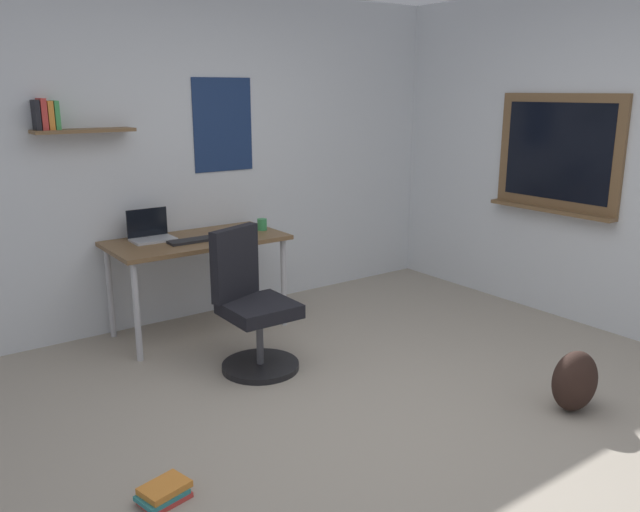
{
  "coord_description": "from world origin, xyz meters",
  "views": [
    {
      "loc": [
        -2.16,
        -2.32,
        1.82
      ],
      "look_at": [
        0.04,
        0.71,
        0.85
      ],
      "focal_mm": 35.91,
      "sensor_mm": 36.0,
      "label": 1
    }
  ],
  "objects_px": {
    "computer_mouse": "(227,235)",
    "backpack": "(575,381)",
    "keyboard": "(193,240)",
    "coffee_mug": "(262,224)",
    "laptop": "(151,233)",
    "office_chair": "(252,310)",
    "book_stack_on_floor": "(164,493)",
    "desk": "(197,248)"
  },
  "relations": [
    {
      "from": "desk",
      "to": "keyboard",
      "type": "xyz_separation_m",
      "value": [
        -0.07,
        -0.08,
        0.09
      ]
    },
    {
      "from": "laptop",
      "to": "backpack",
      "type": "relative_size",
      "value": 0.85
    },
    {
      "from": "desk",
      "to": "office_chair",
      "type": "distance_m",
      "value": 0.87
    },
    {
      "from": "office_chair",
      "to": "laptop",
      "type": "bearing_deg",
      "value": 106.09
    },
    {
      "from": "office_chair",
      "to": "keyboard",
      "type": "relative_size",
      "value": 2.57
    },
    {
      "from": "computer_mouse",
      "to": "book_stack_on_floor",
      "type": "relative_size",
      "value": 0.41
    },
    {
      "from": "office_chair",
      "to": "backpack",
      "type": "bearing_deg",
      "value": -53.12
    },
    {
      "from": "desk",
      "to": "office_chair",
      "type": "height_order",
      "value": "office_chair"
    },
    {
      "from": "coffee_mug",
      "to": "backpack",
      "type": "bearing_deg",
      "value": -74.89
    },
    {
      "from": "book_stack_on_floor",
      "to": "desk",
      "type": "bearing_deg",
      "value": 59.91
    },
    {
      "from": "office_chair",
      "to": "coffee_mug",
      "type": "distance_m",
      "value": 1.05
    },
    {
      "from": "office_chair",
      "to": "coffee_mug",
      "type": "xyz_separation_m",
      "value": [
        0.57,
        0.8,
        0.38
      ]
    },
    {
      "from": "office_chair",
      "to": "laptop",
      "type": "height_order",
      "value": "laptop"
    },
    {
      "from": "laptop",
      "to": "coffee_mug",
      "type": "bearing_deg",
      "value": -12.73
    },
    {
      "from": "keyboard",
      "to": "backpack",
      "type": "distance_m",
      "value": 2.75
    },
    {
      "from": "desk",
      "to": "office_chair",
      "type": "bearing_deg",
      "value": -90.69
    },
    {
      "from": "computer_mouse",
      "to": "backpack",
      "type": "bearing_deg",
      "value": -67.24
    },
    {
      "from": "keyboard",
      "to": "book_stack_on_floor",
      "type": "bearing_deg",
      "value": -119.68
    },
    {
      "from": "office_chair",
      "to": "coffee_mug",
      "type": "bearing_deg",
      "value": 54.61
    },
    {
      "from": "laptop",
      "to": "book_stack_on_floor",
      "type": "bearing_deg",
      "value": -111.23
    },
    {
      "from": "keyboard",
      "to": "office_chair",
      "type": "bearing_deg",
      "value": -85.74
    },
    {
      "from": "keyboard",
      "to": "book_stack_on_floor",
      "type": "relative_size",
      "value": 1.45
    },
    {
      "from": "computer_mouse",
      "to": "backpack",
      "type": "xyz_separation_m",
      "value": [
        0.99,
        -2.37,
        -0.57
      ]
    },
    {
      "from": "coffee_mug",
      "to": "book_stack_on_floor",
      "type": "distance_m",
      "value": 2.57
    },
    {
      "from": "keyboard",
      "to": "book_stack_on_floor",
      "type": "xyz_separation_m",
      "value": [
        -1.02,
        -1.78,
        -0.71
      ]
    },
    {
      "from": "coffee_mug",
      "to": "computer_mouse",
      "type": "bearing_deg",
      "value": -171.65
    },
    {
      "from": "office_chair",
      "to": "keyboard",
      "type": "distance_m",
      "value": 0.82
    },
    {
      "from": "laptop",
      "to": "keyboard",
      "type": "distance_m",
      "value": 0.34
    },
    {
      "from": "laptop",
      "to": "computer_mouse",
      "type": "height_order",
      "value": "laptop"
    },
    {
      "from": "keyboard",
      "to": "computer_mouse",
      "type": "height_order",
      "value": "computer_mouse"
    },
    {
      "from": "coffee_mug",
      "to": "backpack",
      "type": "height_order",
      "value": "coffee_mug"
    },
    {
      "from": "keyboard",
      "to": "laptop",
      "type": "bearing_deg",
      "value": 133.45
    },
    {
      "from": "laptop",
      "to": "backpack",
      "type": "height_order",
      "value": "laptop"
    },
    {
      "from": "backpack",
      "to": "desk",
      "type": "bearing_deg",
      "value": 116.22
    },
    {
      "from": "desk",
      "to": "backpack",
      "type": "bearing_deg",
      "value": -63.78
    },
    {
      "from": "keyboard",
      "to": "coffee_mug",
      "type": "bearing_deg",
      "value": 4.61
    },
    {
      "from": "office_chair",
      "to": "book_stack_on_floor",
      "type": "relative_size",
      "value": 3.72
    },
    {
      "from": "computer_mouse",
      "to": "backpack",
      "type": "distance_m",
      "value": 2.63
    },
    {
      "from": "office_chair",
      "to": "backpack",
      "type": "height_order",
      "value": "office_chair"
    },
    {
      "from": "office_chair",
      "to": "keyboard",
      "type": "height_order",
      "value": "office_chair"
    },
    {
      "from": "keyboard",
      "to": "backpack",
      "type": "xyz_separation_m",
      "value": [
        1.27,
        -2.37,
        -0.57
      ]
    },
    {
      "from": "keyboard",
      "to": "coffee_mug",
      "type": "height_order",
      "value": "coffee_mug"
    }
  ]
}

